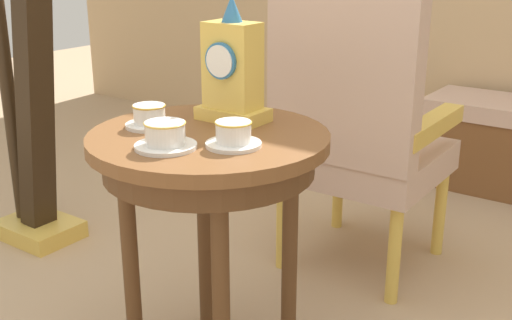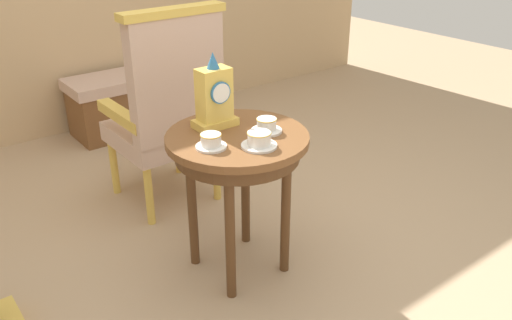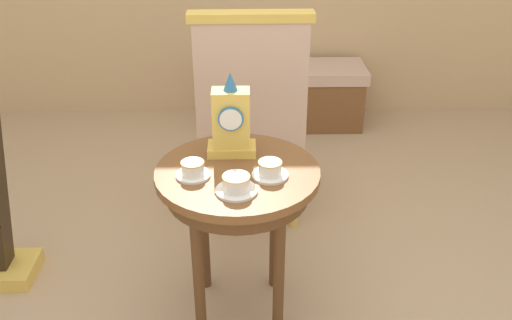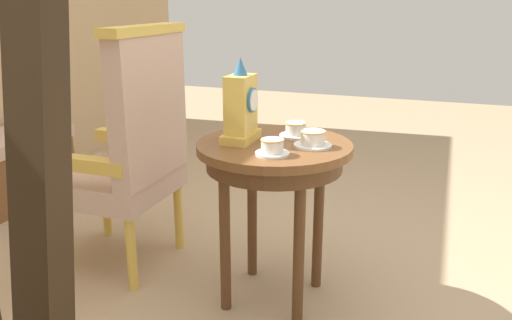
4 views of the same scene
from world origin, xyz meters
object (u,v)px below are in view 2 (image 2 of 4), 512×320
Objects in this scene: side_table at (237,153)px; mantel_clock at (214,98)px; teacup_center at (267,126)px; armchair at (168,108)px; teacup_right at (259,140)px; window_bench at (134,101)px; teacup_left at (211,141)px.

mantel_clock reaches higher than side_table.
armchair reaches higher than teacup_center.
teacup_center is at bearing -85.40° from armchair.
window_bench is at bearing 79.20° from teacup_right.
teacup_center is 2.05m from window_bench.
teacup_center reaches higher than teacup_left.
side_table is at bearing -80.02° from mantel_clock.
teacup_right is 0.31m from mantel_clock.
window_bench is (0.27, 1.96, -0.50)m from teacup_center.
teacup_center is at bearing -97.89° from window_bench.
armchair is (0.06, 0.88, -0.13)m from teacup_right.
teacup_left is (-0.16, -0.05, 0.12)m from side_table.
teacup_center is (0.12, 0.10, -0.00)m from teacup_right.
teacup_right is at bearing -93.90° from armchair.
mantel_clock is (-0.02, 0.29, 0.11)m from teacup_right.
teacup_center reaches higher than window_bench.
teacup_left is 0.86× the size of teacup_right.
teacup_left is at bearing 178.65° from teacup_center.
side_table is 0.71× the size of window_bench.
teacup_left is at bearing 145.25° from teacup_right.
mantel_clock is (0.14, 0.18, 0.11)m from teacup_left.
mantel_clock is at bearing -103.17° from window_bench.
teacup_right is at bearing -85.80° from mantel_clock.
mantel_clock reaches higher than window_bench.
armchair is at bearing 85.42° from side_table.
mantel_clock is at bearing 94.20° from teacup_right.
mantel_clock is at bearing -97.86° from armchair.
teacup_left is 0.13× the size of window_bench.
armchair reaches higher than teacup_right.
teacup_left is 0.81m from armchair.
window_bench is (0.39, 2.07, -0.50)m from teacup_right.
teacup_right is at bearing -100.80° from window_bench.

